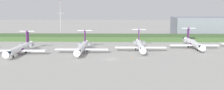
# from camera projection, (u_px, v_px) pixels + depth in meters

# --- Properties ---
(ground_plane) EXTENTS (500.00, 500.00, 0.00)m
(ground_plane) POSITION_uv_depth(u_px,v_px,m) (113.00, 47.00, 139.00)
(ground_plane) COLOR #9E9B96
(grass_berm) EXTENTS (320.00, 20.00, 2.66)m
(grass_berm) POSITION_uv_depth(u_px,v_px,m) (114.00, 37.00, 168.93)
(grass_berm) COLOR #426033
(grass_berm) RESTS_ON ground
(regional_jet_second) EXTENTS (22.81, 31.00, 9.00)m
(regional_jet_second) POSITION_uv_depth(u_px,v_px,m) (20.00, 48.00, 120.09)
(regional_jet_second) COLOR white
(regional_jet_second) RESTS_ON ground
(regional_jet_third) EXTENTS (22.81, 31.00, 9.00)m
(regional_jet_third) POSITION_uv_depth(u_px,v_px,m) (82.00, 47.00, 123.42)
(regional_jet_third) COLOR white
(regional_jet_third) RESTS_ON ground
(regional_jet_fourth) EXTENTS (22.81, 31.00, 9.00)m
(regional_jet_fourth) POSITION_uv_depth(u_px,v_px,m) (140.00, 45.00, 128.76)
(regional_jet_fourth) COLOR white
(regional_jet_fourth) RESTS_ON ground
(regional_jet_fifth) EXTENTS (22.81, 31.00, 9.00)m
(regional_jet_fifth) POSITION_uv_depth(u_px,v_px,m) (193.00, 43.00, 135.84)
(regional_jet_fifth) COLOR white
(regional_jet_fifth) RESTS_ON ground
(antenna_mast) EXTENTS (4.40, 0.50, 23.54)m
(antenna_mast) POSITION_uv_depth(u_px,v_px,m) (61.00, 22.00, 179.53)
(antenna_mast) COLOR #B2B2B7
(antenna_mast) RESTS_ON ground
(safety_cone_front_marker) EXTENTS (0.44, 0.44, 0.55)m
(safety_cone_front_marker) POSITION_uv_depth(u_px,v_px,m) (133.00, 57.00, 111.98)
(safety_cone_front_marker) COLOR orange
(safety_cone_front_marker) RESTS_ON ground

